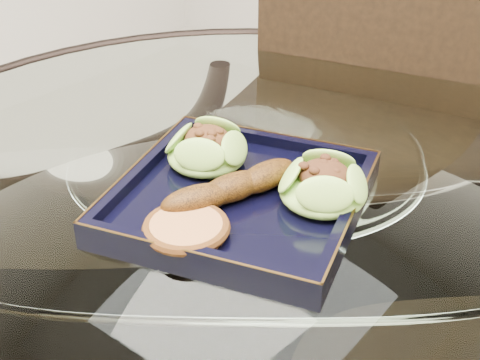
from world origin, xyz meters
The scene contains 7 objects.
dining_table centered at (0.00, 0.00, 0.60)m, with size 1.13×1.13×0.77m.
dining_chair centered at (-0.03, 0.32, 0.58)m, with size 0.54×0.54×1.03m.
navy_plate centered at (0.03, -0.05, 0.77)m, with size 0.27×0.27×0.02m, color black.
lettuce_wrap_left centered at (-0.04, -0.02, 0.80)m, with size 0.10×0.10×0.04m, color #70AE32.
lettuce_wrap_right centered at (0.11, 0.00, 0.80)m, with size 0.10×0.10×0.04m, color #6FAF33.
roasted_plantain centered at (0.03, -0.06, 0.80)m, with size 0.17×0.04×0.03m, color #5A2F09.
crumb_patty centered at (0.04, -0.15, 0.79)m, with size 0.08×0.08×0.02m, color #B56F3C.
Camera 1 is at (0.44, -0.56, 1.20)m, focal length 50.00 mm.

